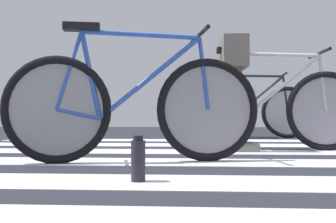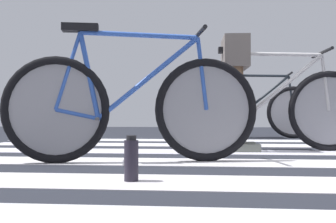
% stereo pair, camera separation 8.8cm
% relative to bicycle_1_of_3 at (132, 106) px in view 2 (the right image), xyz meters
% --- Properties ---
extents(ground, '(18.00, 14.00, 0.02)m').
position_rel_bicycle_1_of_3_xyz_m(ground, '(0.63, 0.66, -0.40)').
color(ground, '#23252D').
extents(crosswalk_markings, '(5.42, 4.22, 0.00)m').
position_rel_bicycle_1_of_3_xyz_m(crosswalk_markings, '(0.67, 0.40, -0.38)').
color(crosswalk_markings, silver).
rests_on(crosswalk_markings, ground).
extents(bicycle_1_of_3, '(1.71, 0.56, 0.93)m').
position_rel_bicycle_1_of_3_xyz_m(bicycle_1_of_3, '(0.00, 0.00, 0.00)').
color(bicycle_1_of_3, black).
rests_on(bicycle_1_of_3, ground).
extents(bicycle_2_of_3, '(1.74, 0.52, 0.93)m').
position_rel_bicycle_1_of_3_xyz_m(bicycle_2_of_3, '(1.08, 0.96, 0.00)').
color(bicycle_2_of_3, black).
rests_on(bicycle_2_of_3, ground).
extents(cyclist_2_of_3, '(0.32, 0.42, 1.02)m').
position_rel_bicycle_1_of_3_xyz_m(cyclist_2_of_3, '(0.77, 0.95, 0.27)').
color(cyclist_2_of_3, brown).
rests_on(cyclist_2_of_3, ground).
extents(bicycle_3_of_3, '(1.74, 0.52, 0.93)m').
position_rel_bicycle_1_of_3_xyz_m(bicycle_3_of_3, '(1.20, 2.93, 0.00)').
color(bicycle_3_of_3, black).
rests_on(bicycle_3_of_3, ground).
extents(cyclist_3_of_3, '(0.33, 0.42, 1.01)m').
position_rel_bicycle_1_of_3_xyz_m(cyclist_3_of_3, '(0.89, 2.95, 0.27)').
color(cyclist_3_of_3, '#A87A5B').
rests_on(cyclist_3_of_3, ground).
extents(water_bottle, '(0.07, 0.07, 0.22)m').
position_rel_bicycle_1_of_3_xyz_m(water_bottle, '(0.14, -0.76, -0.28)').
color(water_bottle, '#221E2A').
rests_on(water_bottle, ground).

